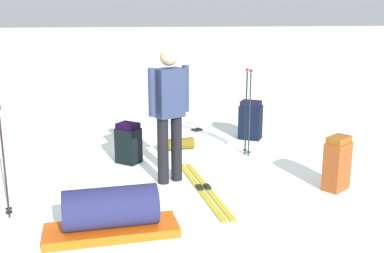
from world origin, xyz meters
TOP-DOWN VIEW (x-y plane):
  - ground_plane at (0.00, 0.00)m, footprint 80.00×80.00m
  - skier_standing at (-0.07, 0.29)m, footprint 0.36×0.51m
  - ski_pair_near at (-0.39, -0.10)m, footprint 1.88×0.49m
  - ski_pair_far at (2.32, -0.31)m, footprint 1.57×1.09m
  - backpack_large_dark at (1.80, -1.15)m, footprint 0.40×0.44m
  - backpack_bright at (-0.52, -1.72)m, footprint 0.37×0.39m
  - backpack_small_spare at (0.73, 0.84)m, footprint 0.38×0.40m
  - ski_poles_planted_near at (0.92, -0.91)m, footprint 0.18×0.10m
  - ski_poles_planted_far at (-0.93, 2.06)m, footprint 0.16×0.10m
  - gear_sled at (-1.47, 0.93)m, footprint 0.63×1.35m
  - sleeping_mat_rolled at (1.27, 0.13)m, footprint 0.29×0.58m

SIDE VIEW (x-z plane):
  - ground_plane at x=0.00m, z-range 0.00..0.00m
  - ski_pair_near at x=-0.39m, z-range -0.01..0.04m
  - ski_pair_far at x=2.32m, z-range -0.01..0.04m
  - sleeping_mat_rolled at x=1.27m, z-range 0.00..0.18m
  - gear_sled at x=-1.47m, z-range -0.02..0.47m
  - backpack_small_spare at x=0.73m, z-range -0.01..0.57m
  - backpack_large_dark at x=1.80m, z-range -0.01..0.64m
  - backpack_bright at x=-0.52m, z-range -0.01..0.66m
  - ski_poles_planted_far at x=-0.93m, z-range 0.07..1.29m
  - ski_poles_planted_near at x=0.92m, z-range 0.07..1.37m
  - skier_standing at x=-0.07m, z-range 0.10..1.80m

